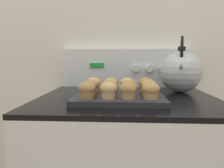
{
  "coord_description": "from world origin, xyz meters",
  "views": [
    {
      "loc": [
        -0.02,
        -0.54,
        1.09
      ],
      "look_at": [
        -0.06,
        0.23,
        0.99
      ],
      "focal_mm": 32.0,
      "sensor_mm": 36.0,
      "label": 1
    }
  ],
  "objects_px": {
    "muffin_r1_c1": "(109,87)",
    "muffin_r0_c3": "(151,90)",
    "muffin_r1_c2": "(129,87)",
    "muffin_r2_c1": "(111,84)",
    "muffin_r0_c2": "(129,90)",
    "muffin_r2_c3": "(146,85)",
    "tea_kettle": "(181,71)",
    "muffin_r1_c0": "(90,87)",
    "muffin_pan": "(119,97)",
    "muffin_r2_c2": "(128,84)",
    "muffin_r0_c1": "(109,90)",
    "muffin_r2_c0": "(93,84)",
    "muffin_r1_c3": "(149,87)",
    "muffin_r0_c0": "(87,90)"
  },
  "relations": [
    {
      "from": "muffin_r1_c1",
      "to": "muffin_r0_c3",
      "type": "bearing_deg",
      "value": -26.83
    },
    {
      "from": "muffin_r1_c2",
      "to": "muffin_r2_c1",
      "type": "xyz_separation_m",
      "value": [
        -0.08,
        0.08,
        0.0
      ]
    },
    {
      "from": "muffin_r0_c2",
      "to": "muffin_r1_c2",
      "type": "distance_m",
      "value": 0.08
    },
    {
      "from": "muffin_r2_c3",
      "to": "tea_kettle",
      "type": "relative_size",
      "value": 0.23
    },
    {
      "from": "muffin_r1_c0",
      "to": "muffin_r2_c3",
      "type": "xyz_separation_m",
      "value": [
        0.23,
        0.07,
        0.0
      ]
    },
    {
      "from": "muffin_r0_c2",
      "to": "muffin_r1_c2",
      "type": "relative_size",
      "value": 1.0
    },
    {
      "from": "muffin_pan",
      "to": "tea_kettle",
      "type": "height_order",
      "value": "tea_kettle"
    },
    {
      "from": "muffin_r1_c2",
      "to": "muffin_r2_c2",
      "type": "bearing_deg",
      "value": 91.49
    },
    {
      "from": "muffin_r0_c1",
      "to": "tea_kettle",
      "type": "relative_size",
      "value": 0.23
    },
    {
      "from": "muffin_r1_c2",
      "to": "muffin_r2_c0",
      "type": "xyz_separation_m",
      "value": [
        -0.15,
        0.08,
        0.0
      ]
    },
    {
      "from": "muffin_pan",
      "to": "muffin_r1_c0",
      "type": "distance_m",
      "value": 0.12
    },
    {
      "from": "muffin_r1_c1",
      "to": "muffin_r1_c3",
      "type": "bearing_deg",
      "value": -0.2
    },
    {
      "from": "muffin_r0_c3",
      "to": "muffin_r2_c2",
      "type": "distance_m",
      "value": 0.17
    },
    {
      "from": "muffin_r2_c0",
      "to": "tea_kettle",
      "type": "xyz_separation_m",
      "value": [
        0.41,
        0.11,
        0.05
      ]
    },
    {
      "from": "muffin_r1_c1",
      "to": "muffin_r2_c2",
      "type": "relative_size",
      "value": 1.0
    },
    {
      "from": "muffin_r0_c0",
      "to": "muffin_r1_c1",
      "type": "distance_m",
      "value": 0.11
    },
    {
      "from": "muffin_pan",
      "to": "muffin_r0_c1",
      "type": "relative_size",
      "value": 5.54
    },
    {
      "from": "muffin_r0_c0",
      "to": "muffin_r0_c1",
      "type": "distance_m",
      "value": 0.08
    },
    {
      "from": "muffin_r0_c1",
      "to": "muffin_r2_c2",
      "type": "xyz_separation_m",
      "value": [
        0.07,
        0.15,
        0.0
      ]
    },
    {
      "from": "muffin_r2_c0",
      "to": "muffin_r1_c1",
      "type": "bearing_deg",
      "value": -46.45
    },
    {
      "from": "muffin_r0_c3",
      "to": "muffin_r2_c3",
      "type": "relative_size",
      "value": 1.0
    },
    {
      "from": "muffin_r1_c0",
      "to": "tea_kettle",
      "type": "distance_m",
      "value": 0.45
    },
    {
      "from": "muffin_r0_c0",
      "to": "muffin_r0_c3",
      "type": "xyz_separation_m",
      "value": [
        0.23,
        -0.0,
        0.0
      ]
    },
    {
      "from": "muffin_r0_c0",
      "to": "muffin_r2_c1",
      "type": "distance_m",
      "value": 0.17
    },
    {
      "from": "muffin_r0_c3",
      "to": "muffin_r1_c3",
      "type": "relative_size",
      "value": 1.0
    },
    {
      "from": "muffin_r1_c2",
      "to": "muffin_r2_c0",
      "type": "bearing_deg",
      "value": 152.23
    },
    {
      "from": "muffin_r0_c0",
      "to": "muffin_r0_c2",
      "type": "distance_m",
      "value": 0.15
    },
    {
      "from": "muffin_r0_c0",
      "to": "muffin_r0_c3",
      "type": "height_order",
      "value": "same"
    },
    {
      "from": "muffin_r1_c0",
      "to": "muffin_r2_c3",
      "type": "bearing_deg",
      "value": 17.72
    },
    {
      "from": "muffin_r0_c2",
      "to": "tea_kettle",
      "type": "distance_m",
      "value": 0.38
    },
    {
      "from": "muffin_r1_c2",
      "to": "muffin_r2_c1",
      "type": "height_order",
      "value": "same"
    },
    {
      "from": "muffin_r2_c0",
      "to": "muffin_r2_c3",
      "type": "xyz_separation_m",
      "value": [
        0.23,
        -0.0,
        0.0
      ]
    },
    {
      "from": "muffin_r1_c2",
      "to": "muffin_r0_c1",
      "type": "bearing_deg",
      "value": -136.9
    },
    {
      "from": "muffin_r0_c0",
      "to": "muffin_r2_c2",
      "type": "xyz_separation_m",
      "value": [
        0.15,
        0.15,
        0.0
      ]
    },
    {
      "from": "muffin_r2_c0",
      "to": "muffin_r2_c3",
      "type": "height_order",
      "value": "same"
    },
    {
      "from": "muffin_r0_c1",
      "to": "muffin_r1_c3",
      "type": "xyz_separation_m",
      "value": [
        0.15,
        0.07,
        0.0
      ]
    },
    {
      "from": "muffin_r1_c0",
      "to": "muffin_r0_c3",
      "type": "bearing_deg",
      "value": -19.16
    },
    {
      "from": "muffin_r0_c3",
      "to": "muffin_r2_c1",
      "type": "bearing_deg",
      "value": 134.46
    },
    {
      "from": "muffin_r1_c0",
      "to": "muffin_r1_c3",
      "type": "xyz_separation_m",
      "value": [
        0.23,
        -0.0,
        0.0
      ]
    },
    {
      "from": "muffin_r1_c0",
      "to": "muffin_r1_c1",
      "type": "xyz_separation_m",
      "value": [
        0.08,
        -0.0,
        0.0
      ]
    },
    {
      "from": "muffin_r0_c1",
      "to": "muffin_r0_c2",
      "type": "relative_size",
      "value": 1.0
    },
    {
      "from": "muffin_r0_c3",
      "to": "muffin_r2_c2",
      "type": "relative_size",
      "value": 1.0
    },
    {
      "from": "muffin_r1_c1",
      "to": "muffin_r2_c0",
      "type": "bearing_deg",
      "value": 133.55
    },
    {
      "from": "tea_kettle",
      "to": "muffin_r1_c2",
      "type": "bearing_deg",
      "value": -142.51
    },
    {
      "from": "muffin_r0_c3",
      "to": "muffin_r2_c1",
      "type": "relative_size",
      "value": 1.0
    },
    {
      "from": "muffin_r0_c3",
      "to": "muffin_r2_c3",
      "type": "height_order",
      "value": "same"
    },
    {
      "from": "muffin_r0_c1",
      "to": "muffin_r1_c1",
      "type": "relative_size",
      "value": 1.0
    },
    {
      "from": "muffin_r1_c2",
      "to": "muffin_pan",
      "type": "bearing_deg",
      "value": 176.38
    },
    {
      "from": "muffin_r1_c0",
      "to": "muffin_pan",
      "type": "bearing_deg",
      "value": -0.94
    },
    {
      "from": "muffin_r1_c3",
      "to": "muffin_pan",
      "type": "bearing_deg",
      "value": 179.75
    }
  ]
}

